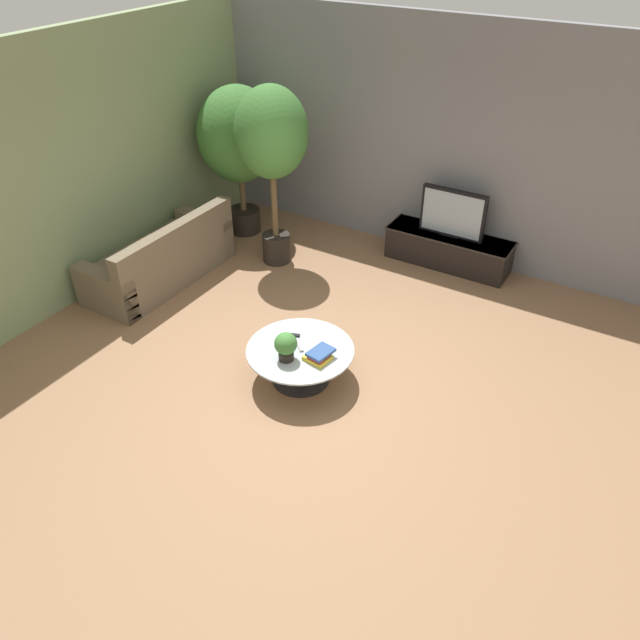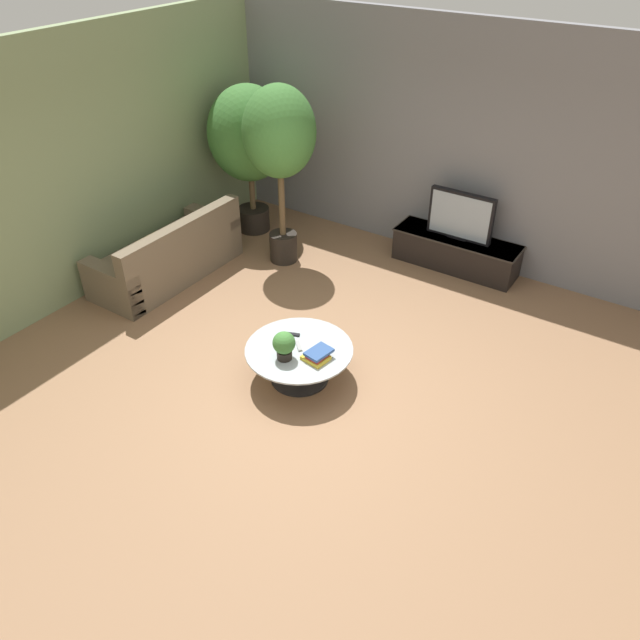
{
  "view_description": "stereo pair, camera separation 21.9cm",
  "coord_description": "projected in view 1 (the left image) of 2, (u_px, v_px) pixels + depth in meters",
  "views": [
    {
      "loc": [
        2.65,
        -4.17,
        4.17
      ],
      "look_at": [
        -0.03,
        0.27,
        0.55
      ],
      "focal_mm": 35.0,
      "sensor_mm": 36.0,
      "label": 1
    },
    {
      "loc": [
        2.83,
        -4.05,
        4.17
      ],
      "look_at": [
        -0.03,
        0.27,
        0.55
      ],
      "focal_mm": 35.0,
      "sensor_mm": 36.0,
      "label": 2
    }
  ],
  "objects": [
    {
      "name": "ground_plane",
      "position": [
        309.0,
        377.0,
        6.44
      ],
      "size": [
        24.0,
        24.0,
        0.0
      ],
      "primitive_type": "plane",
      "color": "#8C6647"
    },
    {
      "name": "potted_palm_tall",
      "position": [
        238.0,
        139.0,
        8.39
      ],
      "size": [
        1.1,
        1.1,
        2.07
      ],
      "color": "black",
      "rests_on": "ground"
    },
    {
      "name": "potted_plant_tabletop",
      "position": [
        286.0,
        346.0,
        5.97
      ],
      "size": [
        0.22,
        0.22,
        0.3
      ],
      "color": "black",
      "rests_on": "coffee_table"
    },
    {
      "name": "couch_by_wall",
      "position": [
        162.0,
        260.0,
        7.87
      ],
      "size": [
        0.84,
        1.99,
        0.84
      ],
      "rotation": [
        0.0,
        0.0,
        -1.57
      ],
      "color": "brown",
      "rests_on": "ground"
    },
    {
      "name": "book_stack",
      "position": [
        319.0,
        356.0,
        6.04
      ],
      "size": [
        0.26,
        0.28,
        0.1
      ],
      "color": "gold",
      "rests_on": "coffee_table"
    },
    {
      "name": "television",
      "position": [
        453.0,
        213.0,
        7.93
      ],
      "size": [
        0.85,
        0.13,
        0.62
      ],
      "color": "black",
      "rests_on": "media_console"
    },
    {
      "name": "media_console",
      "position": [
        448.0,
        249.0,
        8.23
      ],
      "size": [
        1.65,
        0.5,
        0.44
      ],
      "color": "black",
      "rests_on": "ground"
    },
    {
      "name": "remote_silver",
      "position": [
        300.0,
        347.0,
        6.22
      ],
      "size": [
        0.14,
        0.14,
        0.02
      ],
      "primitive_type": "cube",
      "rotation": [
        0.0,
        0.0,
        0.82
      ],
      "color": "gray",
      "rests_on": "coffee_table"
    },
    {
      "name": "potted_palm_corner",
      "position": [
        272.0,
        140.0,
        7.49
      ],
      "size": [
        0.9,
        0.9,
        2.31
      ],
      "color": "black",
      "rests_on": "ground"
    },
    {
      "name": "coffee_table",
      "position": [
        300.0,
        358.0,
        6.26
      ],
      "size": [
        1.08,
        1.08,
        0.38
      ],
      "color": "black",
      "rests_on": "ground"
    },
    {
      "name": "side_wall_left",
      "position": [
        75.0,
        171.0,
        7.1
      ],
      "size": [
        0.12,
        7.4,
        3.0
      ],
      "primitive_type": "cube",
      "color": "gray",
      "rests_on": "ground"
    },
    {
      "name": "remote_black",
      "position": [
        292.0,
        335.0,
        6.38
      ],
      "size": [
        0.16,
        0.09,
        0.02
      ],
      "primitive_type": "cube",
      "rotation": [
        0.0,
        0.0,
        -1.2
      ],
      "color": "black",
      "rests_on": "coffee_table"
    },
    {
      "name": "back_wall_stone",
      "position": [
        445.0,
        143.0,
        7.86
      ],
      "size": [
        7.4,
        0.12,
        3.0
      ],
      "primitive_type": "cube",
      "color": "slate",
      "rests_on": "ground"
    }
  ]
}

